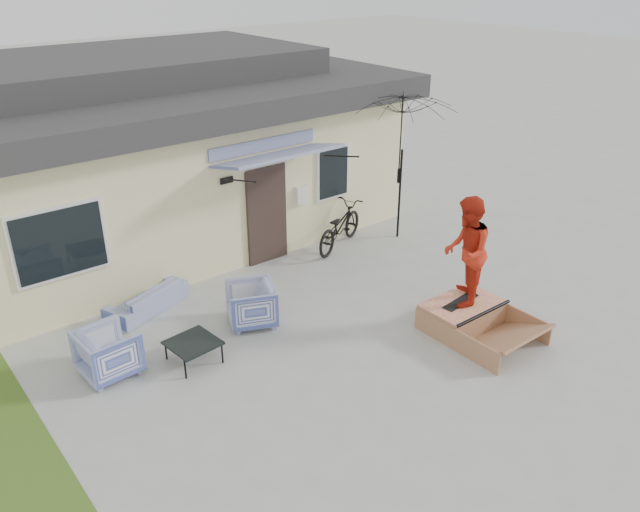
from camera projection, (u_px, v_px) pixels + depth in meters
ground at (376, 373)px, 10.06m from camera, size 90.00×90.00×0.00m
house at (145, 145)px, 14.84m from camera, size 10.80×8.49×4.10m
loveseat at (146, 294)px, 11.72m from camera, size 1.69×1.02×0.64m
armchair_left at (108, 350)px, 9.88m from camera, size 0.84×0.89×0.86m
armchair_right at (251, 302)px, 11.25m from camera, size 1.04×1.06×0.84m
coffee_table at (194, 351)px, 10.29m from camera, size 0.81×0.81×0.37m
bicycle at (339, 222)px, 14.13m from camera, size 2.00×1.35×1.21m
patio_umbrella at (401, 165)px, 14.14m from camera, size 2.40×2.24×2.20m
skate_ramp at (461, 314)px, 11.26m from camera, size 1.39×1.84×0.45m
skateboard at (461, 301)px, 11.18m from camera, size 0.86×0.29×0.05m
skater at (466, 250)px, 10.75m from camera, size 1.19×1.16×1.93m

